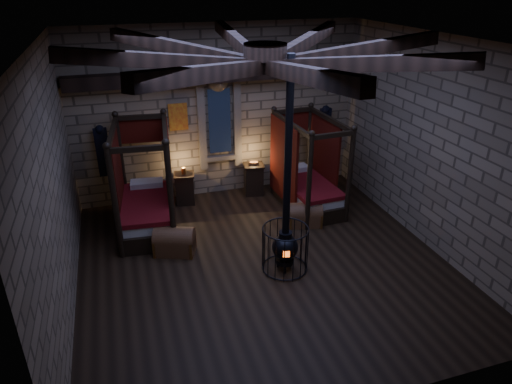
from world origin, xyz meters
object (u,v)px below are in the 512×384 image
object	(u,v)px
bed_right	(306,185)
stove	(285,243)
trunk_right	(305,215)
bed_left	(147,204)
trunk_left	(175,242)

from	to	relation	value
bed_right	stove	world-z (taller)	stove
trunk_right	stove	xyz separation A→B (m)	(-1.05, -1.48, 0.33)
bed_right	stove	bearing A→B (deg)	-124.52
bed_left	stove	xyz separation A→B (m)	(2.33, -2.47, 0.00)
trunk_left	trunk_right	size ratio (longest dim) A/B	1.10
trunk_right	trunk_left	bearing A→B (deg)	-160.41
trunk_left	stove	size ratio (longest dim) A/B	0.23
bed_left	trunk_right	world-z (taller)	bed_left
bed_left	stove	distance (m)	3.40
trunk_left	trunk_right	bearing A→B (deg)	26.25
trunk_left	bed_left	bearing A→B (deg)	128.44
stove	trunk_left	bearing A→B (deg)	162.78
trunk_left	bed_right	bearing A→B (deg)	40.30
bed_right	trunk_right	size ratio (longest dim) A/B	2.62
bed_right	trunk_left	xyz separation A→B (m)	(-3.39, -1.19, -0.28)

